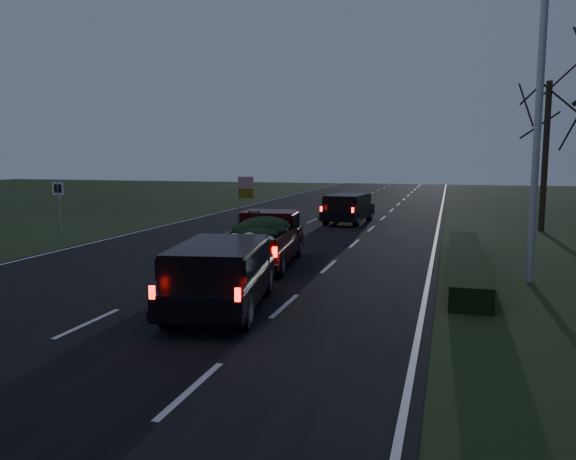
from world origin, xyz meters
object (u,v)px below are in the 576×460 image
at_px(light_pole, 540,84).
at_px(rear_suv, 220,270).
at_px(lead_suv, 348,206).
at_px(pickup_truck, 264,236).

distance_m(light_pole, rear_suv, 10.01).
relative_size(light_pole, lead_suv, 2.02).
height_order(pickup_truck, lead_suv, pickup_truck).
distance_m(pickup_truck, rear_suv, 5.53).
distance_m(lead_suv, rear_suv, 17.86).
distance_m(pickup_truck, lead_suv, 12.39).
height_order(pickup_truck, rear_suv, pickup_truck).
bearing_deg(lead_suv, rear_suv, -83.56).
relative_size(lead_suv, rear_suv, 0.96).
bearing_deg(lead_suv, pickup_truck, -86.83).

